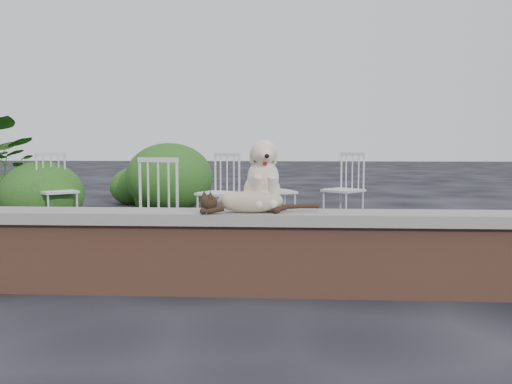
# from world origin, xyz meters

# --- Properties ---
(ground) EXTENTS (60.00, 60.00, 0.00)m
(ground) POSITION_xyz_m (0.00, 0.00, 0.00)
(ground) COLOR black
(ground) RESTS_ON ground
(brick_wall) EXTENTS (6.00, 0.30, 0.50)m
(brick_wall) POSITION_xyz_m (0.00, 0.00, 0.25)
(brick_wall) COLOR brown
(brick_wall) RESTS_ON ground
(capstone) EXTENTS (6.20, 0.40, 0.08)m
(capstone) POSITION_xyz_m (0.00, 0.00, 0.54)
(capstone) COLOR slate
(capstone) RESTS_ON brick_wall
(dog) EXTENTS (0.41, 0.49, 0.51)m
(dog) POSITION_xyz_m (0.30, 0.08, 0.84)
(dog) COLOR beige
(dog) RESTS_ON capstone
(cat) EXTENTS (1.02, 0.42, 0.17)m
(cat) POSITION_xyz_m (0.22, -0.07, 0.66)
(cat) COLOR tan
(cat) RESTS_ON capstone
(chair_d) EXTENTS (0.79, 0.79, 0.94)m
(chair_d) POSITION_xyz_m (1.19, 3.38, 0.47)
(chair_d) COLOR silver
(chair_d) RESTS_ON ground
(chair_b) EXTENTS (0.76, 0.76, 0.94)m
(chair_b) POSITION_xyz_m (-0.37, 2.83, 0.47)
(chair_b) COLOR silver
(chair_b) RESTS_ON ground
(chair_e) EXTENTS (0.73, 0.73, 0.94)m
(chair_e) POSITION_xyz_m (0.33, 3.12, 0.47)
(chair_e) COLOR silver
(chair_e) RESTS_ON ground
(chair_c) EXTENTS (0.71, 0.71, 0.94)m
(chair_c) POSITION_xyz_m (-0.54, 0.90, 0.47)
(chair_c) COLOR silver
(chair_c) RESTS_ON ground
(chair_a) EXTENTS (0.79, 0.79, 0.94)m
(chair_a) POSITION_xyz_m (-2.43, 2.95, 0.47)
(chair_a) COLOR silver
(chair_a) RESTS_ON ground
(potted_plant_b) EXTENTS (0.81, 0.81, 1.04)m
(potted_plant_b) POSITION_xyz_m (-1.81, 5.08, 0.52)
(potted_plant_b) COLOR #264C15
(potted_plant_b) RESTS_ON ground
(shrubbery) EXTENTS (2.56, 3.35, 1.13)m
(shrubbery) POSITION_xyz_m (-1.92, 4.69, 0.45)
(shrubbery) COLOR #264C15
(shrubbery) RESTS_ON ground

